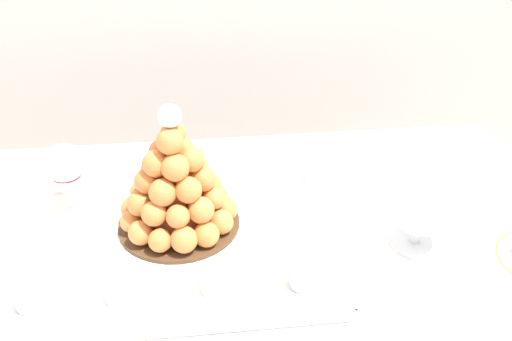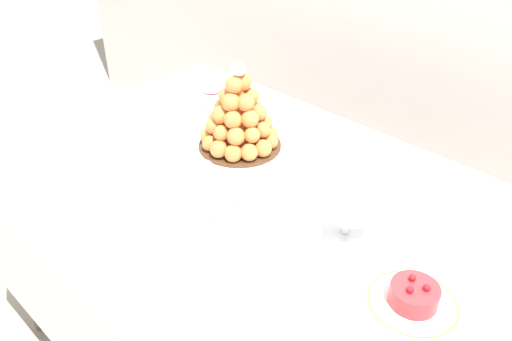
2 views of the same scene
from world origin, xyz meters
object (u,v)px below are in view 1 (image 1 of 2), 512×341
(macaron_goblet, at_px, (426,183))
(dessert_cup_centre, at_px, (215,280))
(dessert_cup_left, at_px, (31,294))
(dessert_cup_mid_right, at_px, (304,272))
(serving_tray, at_px, (170,248))
(croquembouche, at_px, (176,185))
(dessert_cup_mid_left, at_px, (121,288))
(wine_glass, at_px, (65,165))

(macaron_goblet, bearing_deg, dessert_cup_centre, -166.52)
(dessert_cup_left, relative_size, dessert_cup_mid_right, 1.05)
(serving_tray, height_order, dessert_cup_left, dessert_cup_left)
(serving_tray, height_order, croquembouche, croquembouche)
(dessert_cup_mid_right, bearing_deg, serving_tray, 151.60)
(dessert_cup_left, bearing_deg, dessert_cup_mid_left, -2.18)
(serving_tray, bearing_deg, macaron_goblet, -4.19)
(dessert_cup_centre, height_order, macaron_goblet, macaron_goblet)
(serving_tray, relative_size, dessert_cup_left, 10.85)
(dessert_cup_left, relative_size, wine_glass, 0.37)
(wine_glass, bearing_deg, dessert_cup_left, -93.81)
(croquembouche, bearing_deg, wine_glass, 157.97)
(croquembouche, distance_m, dessert_cup_mid_left, 0.22)
(dessert_cup_mid_left, height_order, dessert_cup_centre, dessert_cup_centre)
(dessert_cup_mid_right, height_order, wine_glass, wine_glass)
(macaron_goblet, bearing_deg, croquembouche, 167.47)
(dessert_cup_mid_left, bearing_deg, serving_tray, 59.54)
(dessert_cup_left, xyz_separation_m, dessert_cup_centre, (0.30, -0.01, 0.00))
(croquembouche, height_order, wine_glass, croquembouche)
(croquembouche, bearing_deg, serving_tray, -105.28)
(croquembouche, bearing_deg, dessert_cup_mid_right, -41.68)
(dessert_cup_mid_right, relative_size, wine_glass, 0.35)
(croquembouche, bearing_deg, dessert_cup_mid_left, -115.68)
(dessert_cup_left, bearing_deg, macaron_goblet, 7.22)
(dessert_cup_left, bearing_deg, serving_tray, 28.78)
(dessert_cup_mid_left, height_order, wine_glass, wine_glass)
(wine_glass, bearing_deg, macaron_goblet, -15.77)
(serving_tray, relative_size, wine_glass, 3.98)
(croquembouche, distance_m, macaron_goblet, 0.46)
(macaron_goblet, bearing_deg, dessert_cup_mid_left, -170.28)
(serving_tray, relative_size, croquembouche, 2.35)
(croquembouche, relative_size, dessert_cup_mid_right, 4.87)
(croquembouche, bearing_deg, dessert_cup_left, -141.95)
(serving_tray, height_order, wine_glass, wine_glass)
(dessert_cup_left, distance_m, macaron_goblet, 0.70)
(dessert_cup_left, height_order, macaron_goblet, macaron_goblet)
(dessert_cup_centre, xyz_separation_m, wine_glass, (-0.28, 0.28, 0.08))
(dessert_cup_mid_right, bearing_deg, wine_glass, 147.19)
(croquembouche, relative_size, dessert_cup_mid_left, 4.70)
(dessert_cup_mid_right, relative_size, macaron_goblet, 0.23)
(dessert_cup_mid_right, xyz_separation_m, macaron_goblet, (0.23, 0.09, 0.11))
(serving_tray, xyz_separation_m, dessert_cup_mid_left, (-0.07, -0.13, 0.03))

